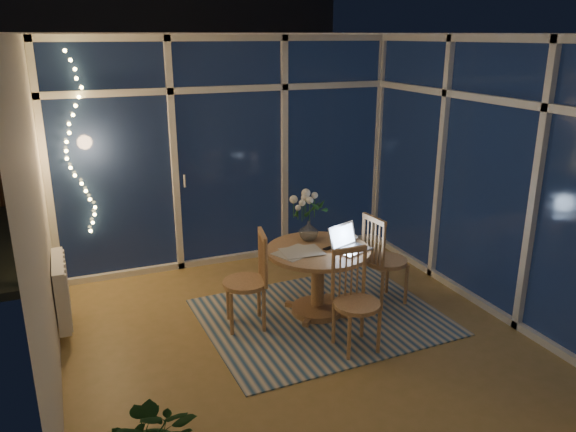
{
  "coord_description": "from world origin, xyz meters",
  "views": [
    {
      "loc": [
        -1.8,
        -4.14,
        2.59
      ],
      "look_at": [
        0.01,
        0.25,
        1.06
      ],
      "focal_mm": 35.0,
      "sensor_mm": 36.0,
      "label": 1
    }
  ],
  "objects_px": {
    "dining_table": "(318,281)",
    "laptop": "(352,238)",
    "chair_right": "(386,259)",
    "chair_front": "(357,302)",
    "flower_vase": "(309,230)",
    "chair_left": "(245,280)"
  },
  "relations": [
    {
      "from": "chair_left",
      "to": "chair_right",
      "type": "relative_size",
      "value": 0.98
    },
    {
      "from": "laptop",
      "to": "chair_right",
      "type": "bearing_deg",
      "value": -7.29
    },
    {
      "from": "chair_right",
      "to": "flower_vase",
      "type": "xyz_separation_m",
      "value": [
        -0.71,
        0.3,
        0.3
      ]
    },
    {
      "from": "flower_vase",
      "to": "laptop",
      "type": "bearing_deg",
      "value": -58.03
    },
    {
      "from": "chair_front",
      "to": "flower_vase",
      "type": "height_order",
      "value": "chair_front"
    },
    {
      "from": "dining_table",
      "to": "chair_front",
      "type": "distance_m",
      "value": 0.73
    },
    {
      "from": "laptop",
      "to": "dining_table",
      "type": "bearing_deg",
      "value": 127.62
    },
    {
      "from": "chair_left",
      "to": "flower_vase",
      "type": "relative_size",
      "value": 4.44
    },
    {
      "from": "chair_front",
      "to": "flower_vase",
      "type": "bearing_deg",
      "value": 90.72
    },
    {
      "from": "chair_front",
      "to": "laptop",
      "type": "bearing_deg",
      "value": 66.29
    },
    {
      "from": "chair_right",
      "to": "flower_vase",
      "type": "relative_size",
      "value": 4.54
    },
    {
      "from": "dining_table",
      "to": "chair_right",
      "type": "xyz_separation_m",
      "value": [
        0.73,
        -0.05,
        0.14
      ]
    },
    {
      "from": "laptop",
      "to": "flower_vase",
      "type": "distance_m",
      "value": 0.49
    },
    {
      "from": "dining_table",
      "to": "chair_front",
      "type": "xyz_separation_m",
      "value": [
        0.02,
        -0.72,
        0.11
      ]
    },
    {
      "from": "chair_left",
      "to": "chair_right",
      "type": "height_order",
      "value": "chair_right"
    },
    {
      "from": "dining_table",
      "to": "chair_right",
      "type": "height_order",
      "value": "chair_right"
    },
    {
      "from": "chair_front",
      "to": "laptop",
      "type": "xyz_separation_m",
      "value": [
        0.25,
        0.56,
        0.35
      ]
    },
    {
      "from": "dining_table",
      "to": "laptop",
      "type": "distance_m",
      "value": 0.56
    },
    {
      "from": "chair_left",
      "to": "chair_right",
      "type": "distance_m",
      "value": 1.45
    },
    {
      "from": "chair_right",
      "to": "chair_front",
      "type": "distance_m",
      "value": 0.98
    },
    {
      "from": "chair_left",
      "to": "chair_front",
      "type": "height_order",
      "value": "chair_left"
    },
    {
      "from": "chair_right",
      "to": "chair_front",
      "type": "height_order",
      "value": "chair_right"
    }
  ]
}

